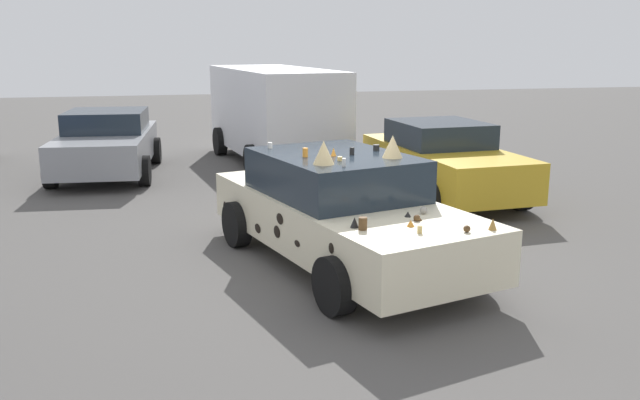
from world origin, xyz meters
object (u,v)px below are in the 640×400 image
at_px(parked_van_near_left, 275,111).
at_px(parked_sedan_behind_right, 107,143).
at_px(art_car_decorated, 340,209).
at_px(parked_sedan_far_right, 443,160).

height_order(parked_van_near_left, parked_sedan_behind_right, parked_van_near_left).
distance_m(parked_van_near_left, parked_sedan_behind_right, 3.98).
bearing_deg(art_car_decorated, parked_sedan_behind_right, -169.47).
xyz_separation_m(parked_van_near_left, parked_sedan_far_right, (-4.43, -2.49, -0.56)).
bearing_deg(parked_sedan_far_right, parked_van_near_left, -154.42).
distance_m(art_car_decorated, parked_sedan_behind_right, 7.96).
height_order(art_car_decorated, parked_sedan_behind_right, art_car_decorated).
distance_m(art_car_decorated, parked_sedan_far_right, 4.46).
relative_size(parked_van_near_left, parked_sedan_behind_right, 1.25).
bearing_deg(art_car_decorated, parked_sedan_far_right, 124.13).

